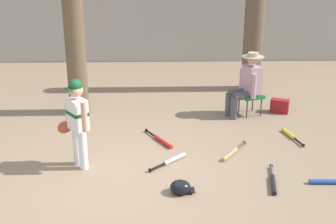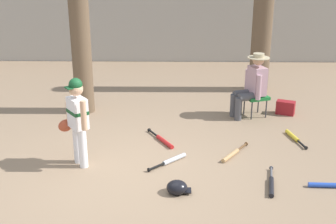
{
  "view_description": "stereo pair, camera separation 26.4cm",
  "coord_description": "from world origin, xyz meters",
  "views": [
    {
      "loc": [
        0.49,
        -5.35,
        2.9
      ],
      "look_at": [
        0.64,
        0.57,
        0.75
      ],
      "focal_mm": 46.81,
      "sensor_mm": 36.0,
      "label": 1
    },
    {
      "loc": [
        0.75,
        -5.35,
        2.9
      ],
      "look_at": [
        0.64,
        0.57,
        0.75
      ],
      "focal_mm": 46.81,
      "sensor_mm": 36.0,
      "label": 2
    }
  ],
  "objects": [
    {
      "name": "bat_wood_tan",
      "position": [
        1.62,
        0.69,
        0.03
      ],
      "size": [
        0.49,
        0.67,
        0.07
      ],
      "color": "tan",
      "rests_on": "ground"
    },
    {
      "name": "bat_red_barrel",
      "position": [
        0.55,
        1.19,
        0.03
      ],
      "size": [
        0.46,
        0.75,
        0.07
      ],
      "color": "red",
      "rests_on": "ground"
    },
    {
      "name": "bat_blue_youth",
      "position": [
        2.81,
        -0.24,
        0.03
      ],
      "size": [
        0.82,
        0.09,
        0.07
      ],
      "color": "#2347AD",
      "rests_on": "ground"
    },
    {
      "name": "folding_stool",
      "position": [
        2.25,
        2.46,
        0.36
      ],
      "size": [
        0.51,
        0.51,
        0.41
      ],
      "color": "#196B2D",
      "rests_on": "ground"
    },
    {
      "name": "seated_spectator",
      "position": [
        2.15,
        2.42,
        0.64
      ],
      "size": [
        0.68,
        0.53,
        1.2
      ],
      "color": "#47474C",
      "rests_on": "ground"
    },
    {
      "name": "tree_behind_spectator",
      "position": [
        2.6,
        4.15,
        1.83
      ],
      "size": [
        0.6,
        0.6,
        4.24
      ],
      "color": "brown",
      "rests_on": "ground"
    },
    {
      "name": "tree_near_player",
      "position": [
        -1.01,
        2.66,
        2.04
      ],
      "size": [
        0.54,
        0.54,
        4.62
      ],
      "color": "brown",
      "rests_on": "ground"
    },
    {
      "name": "handbag_beside_stool",
      "position": [
        2.85,
        2.56,
        0.13
      ],
      "size": [
        0.38,
        0.3,
        0.26
      ],
      "primitive_type": "cube",
      "rotation": [
        0.0,
        0.0,
        -0.4
      ],
      "color": "maroon",
      "rests_on": "ground"
    },
    {
      "name": "bat_yellow_trainer",
      "position": [
        2.71,
        1.36,
        0.03
      ],
      "size": [
        0.2,
        0.71,
        0.07
      ],
      "color": "yellow",
      "rests_on": "ground"
    },
    {
      "name": "young_ballplayer",
      "position": [
        -0.64,
        0.38,
        0.74
      ],
      "size": [
        0.53,
        0.5,
        1.31
      ],
      "color": "white",
      "rests_on": "ground"
    },
    {
      "name": "batting_helmet_black",
      "position": [
        0.78,
        -0.41,
        0.08
      ],
      "size": [
        0.32,
        0.24,
        0.18
      ],
      "color": "black",
      "rests_on": "ground"
    },
    {
      "name": "ground_plane",
      "position": [
        0.0,
        0.0,
        0.0
      ],
      "size": [
        60.0,
        60.0,
        0.0
      ],
      "primitive_type": "plane",
      "color": "#897056"
    },
    {
      "name": "bat_black_composite",
      "position": [
        2.02,
        -0.23,
        0.03
      ],
      "size": [
        0.21,
        0.79,
        0.07
      ],
      "color": "black",
      "rests_on": "ground"
    },
    {
      "name": "bat_aluminum_silver",
      "position": [
        0.69,
        0.46,
        0.03
      ],
      "size": [
        0.56,
        0.55,
        0.07
      ],
      "color": "#B7BCC6",
      "rests_on": "ground"
    },
    {
      "name": "concrete_back_wall",
      "position": [
        0.0,
        7.01,
        1.38
      ],
      "size": [
        18.0,
        0.36,
        2.75
      ],
      "primitive_type": "cube",
      "color": "#ADA89E",
      "rests_on": "ground"
    }
  ]
}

